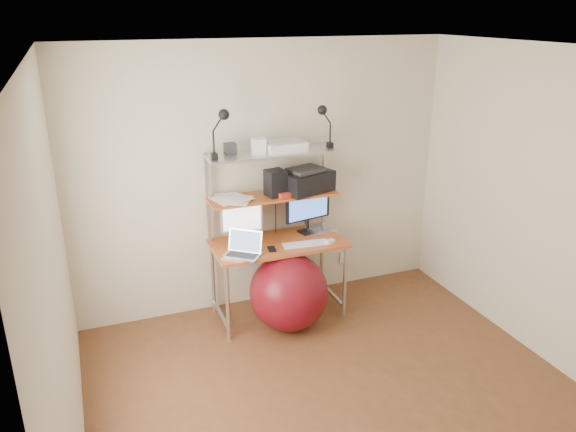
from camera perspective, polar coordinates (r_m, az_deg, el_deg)
name	(u,v)px	position (r m, az deg, el deg)	size (l,w,h in m)	color
room	(354,251)	(3.69, 6.70, -3.52)	(3.60, 3.60, 3.60)	brown
computer_desk	(276,218)	(5.08, -1.27, -0.17)	(1.20, 0.60, 1.57)	#C95927
wall_outlet	(343,257)	(5.89, 5.65, -4.20)	(0.08, 0.01, 0.12)	white
monitor_silver	(242,220)	(5.03, -4.74, -0.38)	(0.37, 0.16, 0.42)	#ADACB1
monitor_black	(308,208)	(5.26, 2.03, 0.84)	(0.47, 0.16, 0.48)	black
laptop	(244,250)	(4.85, -4.52, -3.45)	(0.39, 0.38, 0.27)	silver
keyboard	(306,244)	(5.05, 1.84, -2.84)	(0.42, 0.12, 0.01)	white
mouse	(330,241)	(5.11, 4.27, -2.56)	(0.08, 0.05, 0.02)	white
mac_mini	(321,229)	(5.35, 3.35, -1.36)	(0.22, 0.22, 0.04)	silver
phone	(272,249)	(4.95, -1.67, -3.38)	(0.07, 0.12, 0.01)	black
printer	(306,180)	(5.15, 1.82, 3.64)	(0.54, 0.44, 0.22)	black
nas_cube	(275,183)	(5.02, -1.29, 3.37)	(0.16, 0.16, 0.24)	black
red_box	(286,194)	(5.02, -0.19, 2.25)	(0.17, 0.11, 0.05)	red
scanner	(284,146)	(4.98, -0.41, 7.13)	(0.38, 0.27, 0.10)	white
box_white	(259,146)	(4.87, -3.01, 7.08)	(0.12, 0.10, 0.14)	white
box_grey	(230,149)	(4.89, -5.90, 6.81)	(0.10, 0.10, 0.10)	#303032
clip_lamp_left	(222,123)	(4.70, -6.75, 9.39)	(0.17, 0.09, 0.42)	black
clip_lamp_right	(324,117)	(5.04, 3.67, 10.01)	(0.15, 0.09, 0.39)	black
exercise_ball	(289,292)	(5.06, 0.08, -7.75)	(0.71, 0.71, 0.71)	maroon
paper_stack	(232,199)	(4.97, -5.69, 1.76)	(0.39, 0.41, 0.02)	white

